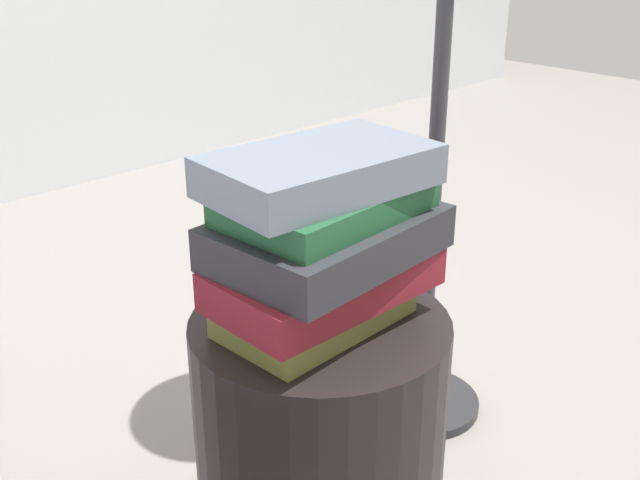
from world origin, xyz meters
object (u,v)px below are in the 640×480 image
at_px(book_olive, 314,310).
at_px(book_maroon, 322,279).
at_px(book_charcoal, 327,238).
at_px(side_table, 320,455).
at_px(book_slate, 319,170).
at_px(book_forest, 323,201).

xyz_separation_m(book_olive, book_maroon, (0.01, -0.01, 0.05)).
bearing_deg(book_maroon, book_charcoal, 14.85).
bearing_deg(book_charcoal, side_table, 143.46).
bearing_deg(side_table, book_olive, 165.89).
distance_m(side_table, book_olive, 0.25).
bearing_deg(side_table, book_slate, 75.13).
xyz_separation_m(book_maroon, book_forest, (0.01, 0.01, 0.10)).
bearing_deg(book_slate, side_table, -100.37).
height_order(side_table, book_olive, book_olive).
relative_size(book_maroon, book_forest, 1.15).
bearing_deg(book_slate, book_olive, -177.03).
xyz_separation_m(book_maroon, book_charcoal, (0.01, 0.00, 0.06)).
height_order(side_table, book_forest, book_forest).
relative_size(side_table, book_forest, 1.74).
height_order(book_maroon, book_charcoal, book_charcoal).
bearing_deg(side_table, book_maroon, -115.32).
height_order(side_table, book_maroon, book_maroon).
relative_size(book_olive, book_forest, 0.96).
relative_size(side_table, book_olive, 1.81).
xyz_separation_m(book_olive, book_slate, (0.01, -0.00, 0.19)).
height_order(book_charcoal, book_forest, book_forest).
distance_m(book_charcoal, book_slate, 0.09).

